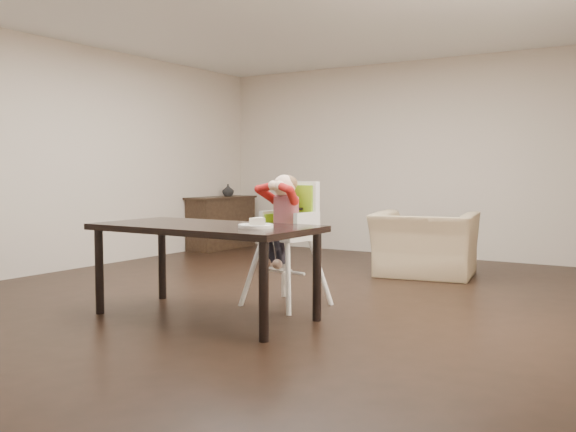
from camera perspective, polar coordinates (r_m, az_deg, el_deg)
name	(u,v)px	position (r m, az deg, el deg)	size (l,w,h in m)	color
ground	(277,296)	(6.09, -0.98, -7.13)	(7.00, 7.00, 0.00)	black
room_walls	(277,97)	(6.01, -1.00, 10.49)	(6.02, 7.02, 2.71)	beige
dining_table	(205,234)	(5.17, -7.38, -1.63)	(1.80, 0.90, 0.75)	black
high_chair	(288,213)	(5.59, 0.00, 0.23)	(0.55, 0.55, 1.15)	white
plate	(257,224)	(4.83, -2.80, -0.74)	(0.28, 0.28, 0.08)	white
armchair	(425,234)	(7.34, 12.06, -1.54)	(1.10, 0.71, 0.96)	tan
sideboard	(221,222)	(9.82, -5.94, -0.56)	(0.44, 1.26, 0.79)	black
vase	(228,190)	(9.93, -5.35, 2.28)	(0.18, 0.19, 0.18)	#99999E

